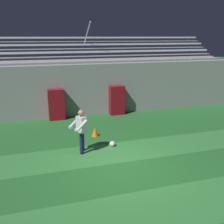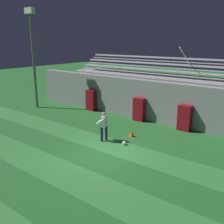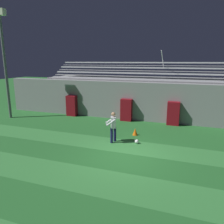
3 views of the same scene
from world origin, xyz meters
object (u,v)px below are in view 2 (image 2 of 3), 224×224
object	(u,v)px
goalkeeper	(104,124)
traffic_cone	(132,133)
padding_pillar_gate_left	(139,109)
soccer_ball	(124,143)
padding_pillar_far_left	(91,100)
floodlight_pole	(33,46)
padding_pillar_gate_right	(185,118)

from	to	relation	value
goalkeeper	traffic_cone	size ratio (longest dim) A/B	3.98
padding_pillar_gate_left	goalkeeper	size ratio (longest dim) A/B	0.97
soccer_ball	traffic_cone	bearing A→B (deg)	107.25
padding_pillar_far_left	soccer_ball	world-z (taller)	padding_pillar_far_left
traffic_cone	floodlight_pole	bearing A→B (deg)	175.44
padding_pillar_gate_right	goalkeeper	distance (m)	5.24
padding_pillar_gate_right	soccer_ball	distance (m)	4.54
soccer_ball	padding_pillar_gate_left	bearing A→B (deg)	112.86
padding_pillar_gate_right	traffic_cone	size ratio (longest dim) A/B	3.84
goalkeeper	padding_pillar_gate_right	bearing A→B (deg)	57.59
padding_pillar_gate_right	traffic_cone	xyz separation A→B (m)	(-1.94, -2.92, -0.60)
padding_pillar_gate_right	soccer_ball	xyz separation A→B (m)	(-1.54, -4.21, -0.70)
padding_pillar_gate_left	floodlight_pole	world-z (taller)	floodlight_pole
padding_pillar_far_left	traffic_cone	xyz separation A→B (m)	(5.88, -2.92, -0.60)
padding_pillar_gate_left	padding_pillar_gate_right	bearing A→B (deg)	0.00
soccer_ball	traffic_cone	distance (m)	1.36
padding_pillar_gate_left	soccer_ball	distance (m)	4.62
floodlight_pole	goalkeeper	xyz separation A→B (m)	(9.22, -2.31, -4.01)
floodlight_pole	soccer_ball	distance (m)	11.75
padding_pillar_gate_right	soccer_ball	world-z (taller)	padding_pillar_gate_right
padding_pillar_far_left	soccer_ball	size ratio (longest dim) A/B	7.34
padding_pillar_gate_left	traffic_cone	distance (m)	3.28
padding_pillar_gate_left	padding_pillar_far_left	size ratio (longest dim) A/B	1.00
padding_pillar_far_left	padding_pillar_gate_right	bearing A→B (deg)	0.00
padding_pillar_gate_right	floodlight_pole	distance (m)	12.90
goalkeeper	traffic_cone	bearing A→B (deg)	60.03
padding_pillar_gate_right	padding_pillar_far_left	xyz separation A→B (m)	(-7.82, 0.00, 0.00)
padding_pillar_gate_left	padding_pillar_far_left	bearing A→B (deg)	180.00
floodlight_pole	soccer_ball	world-z (taller)	floodlight_pole
floodlight_pole	traffic_cone	bearing A→B (deg)	-4.56
soccer_ball	traffic_cone	world-z (taller)	traffic_cone
soccer_ball	padding_pillar_far_left	bearing A→B (deg)	146.17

